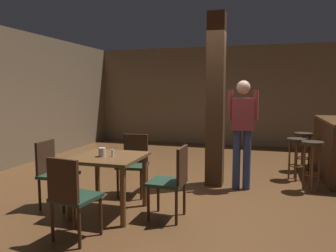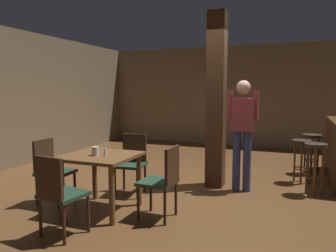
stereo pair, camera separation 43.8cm
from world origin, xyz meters
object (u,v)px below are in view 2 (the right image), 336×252
(chair_west, at_px, (51,168))
(bar_stool_near, at_px, (315,157))
(chair_east, at_px, (163,178))
(bar_stool_mid, at_px, (302,151))
(salt_shaker, at_px, (105,152))
(standing_person, at_px, (243,127))
(chair_south, at_px, (58,192))
(bar_stool_far, at_px, (312,144))
(napkin_cup, at_px, (95,151))
(chair_north, at_px, (132,160))
(dining_table, at_px, (102,165))

(chair_west, bearing_deg, bar_stool_near, 27.29)
(chair_east, xyz_separation_m, bar_stool_mid, (1.59, 2.30, 0.04))
(salt_shaker, xyz_separation_m, standing_person, (1.49, 1.53, 0.21))
(chair_south, distance_m, bar_stool_far, 4.69)
(chair_east, height_order, salt_shaker, chair_east)
(chair_west, xyz_separation_m, standing_person, (2.35, 1.55, 0.50))
(napkin_cup, distance_m, bar_stool_near, 3.21)
(chair_north, relative_size, standing_person, 0.52)
(chair_east, bearing_deg, bar_stool_mid, 55.32)
(standing_person, height_order, bar_stool_mid, standing_person)
(chair_north, distance_m, chair_south, 1.66)
(napkin_cup, relative_size, bar_stool_far, 0.15)
(chair_west, bearing_deg, standing_person, 33.39)
(dining_table, bearing_deg, bar_stool_mid, 43.79)
(chair_west, height_order, bar_stool_far, chair_west)
(chair_north, relative_size, bar_stool_far, 1.19)
(dining_table, xyz_separation_m, chair_north, (0.01, 0.81, -0.10))
(chair_south, height_order, bar_stool_mid, chair_south)
(chair_south, relative_size, bar_stool_far, 1.19)
(chair_west, distance_m, napkin_cup, 0.80)
(chair_west, height_order, chair_south, same)
(dining_table, xyz_separation_m, bar_stool_far, (2.62, 3.05, -0.04))
(chair_east, bearing_deg, dining_table, -177.80)
(standing_person, bearing_deg, bar_stool_near, 11.06)
(dining_table, xyz_separation_m, chair_east, (0.84, 0.03, -0.10))
(dining_table, relative_size, chair_east, 0.96)
(bar_stool_near, distance_m, bar_stool_mid, 0.65)
(dining_table, xyz_separation_m, salt_shaker, (0.07, -0.03, 0.18))
(chair_south, bearing_deg, chair_north, 89.73)
(salt_shaker, bearing_deg, chair_south, -94.65)
(bar_stool_mid, bearing_deg, bar_stool_far, 75.47)
(napkin_cup, bearing_deg, bar_stool_far, 49.39)
(chair_east, relative_size, bar_stool_mid, 1.21)
(chair_north, height_order, salt_shaker, chair_north)
(chair_north, xyz_separation_m, chair_west, (-0.80, -0.85, 0.00))
(chair_east, distance_m, salt_shaker, 0.82)
(chair_north, bearing_deg, bar_stool_mid, 32.21)
(chair_east, bearing_deg, standing_person, 64.06)
(dining_table, relative_size, bar_stool_far, 1.14)
(chair_east, xyz_separation_m, chair_west, (-1.63, -0.07, 0.00))
(salt_shaker, bearing_deg, napkin_cup, -162.40)
(salt_shaker, xyz_separation_m, bar_stool_mid, (2.36, 2.36, -0.24))
(salt_shaker, relative_size, bar_stool_mid, 0.12)
(dining_table, bearing_deg, chair_east, 2.20)
(bar_stool_near, bearing_deg, dining_table, -146.73)
(dining_table, relative_size, chair_west, 0.96)
(chair_west, xyz_separation_m, bar_stool_far, (3.41, 3.09, 0.05))
(dining_table, height_order, standing_person, standing_person)
(chair_north, bearing_deg, bar_stool_near, 19.20)
(chair_north, height_order, bar_stool_near, chair_north)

